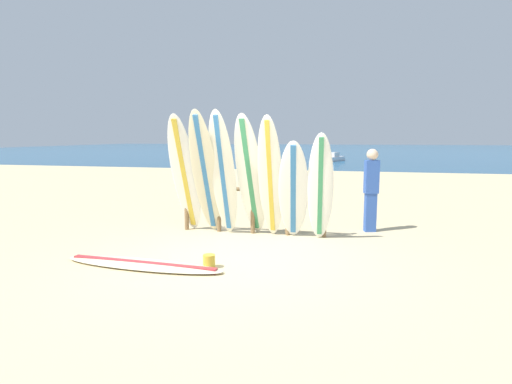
% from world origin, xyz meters
% --- Properties ---
extents(ground_plane, '(120.00, 120.00, 0.00)m').
position_xyz_m(ground_plane, '(0.00, 0.00, 0.00)').
color(ground_plane, '#D3BC8C').
extents(ocean_water, '(120.00, 80.00, 0.01)m').
position_xyz_m(ocean_water, '(0.00, 58.00, 0.00)').
color(ocean_water, '#1E5984').
rests_on(ocean_water, ground).
extents(surfboard_rack, '(3.03, 0.09, 1.07)m').
position_xyz_m(surfboard_rack, '(-0.20, 1.93, 0.65)').
color(surfboard_rack, olive).
rests_on(surfboard_rack, ground).
extents(surfboard_leaning_far_left, '(0.62, 0.95, 2.45)m').
position_xyz_m(surfboard_leaning_far_left, '(-1.56, 1.64, 1.22)').
color(surfboard_leaning_far_left, white).
rests_on(surfboard_leaning_far_left, ground).
extents(surfboard_leaning_left, '(0.54, 1.13, 2.51)m').
position_xyz_m(surfboard_leaning_left, '(-1.07, 1.50, 1.26)').
color(surfboard_leaning_left, beige).
rests_on(surfboard_leaning_left, ground).
extents(surfboard_leaning_center_left, '(0.52, 0.90, 2.51)m').
position_xyz_m(surfboard_leaning_center_left, '(-0.70, 1.50, 1.25)').
color(surfboard_leaning_center_left, white).
rests_on(surfboard_leaning_center_left, ground).
extents(surfboard_leaning_center, '(0.70, 0.94, 2.44)m').
position_xyz_m(surfboard_leaning_center, '(-0.19, 1.67, 1.22)').
color(surfboard_leaning_center, white).
rests_on(surfboard_leaning_center, ground).
extents(surfboard_leaning_center_right, '(0.49, 0.79, 2.40)m').
position_xyz_m(surfboard_leaning_center_right, '(0.23, 1.59, 1.20)').
color(surfboard_leaning_center_right, white).
rests_on(surfboard_leaning_center_right, ground).
extents(surfboard_leaning_right, '(0.64, 0.73, 1.93)m').
position_xyz_m(surfboard_leaning_right, '(0.68, 1.63, 0.97)').
color(surfboard_leaning_right, white).
rests_on(surfboard_leaning_right, ground).
extents(surfboard_leaning_far_right, '(0.53, 0.59, 2.08)m').
position_xyz_m(surfboard_leaning_far_right, '(1.20, 1.62, 1.04)').
color(surfboard_leaning_far_right, white).
rests_on(surfboard_leaning_far_right, ground).
extents(surfboard_lying_on_sand, '(2.69, 0.70, 0.08)m').
position_xyz_m(surfboard_lying_on_sand, '(-1.35, -0.59, 0.04)').
color(surfboard_lying_on_sand, beige).
rests_on(surfboard_lying_on_sand, ground).
extents(beachgoer_standing, '(0.32, 0.25, 1.74)m').
position_xyz_m(beachgoer_standing, '(2.18, 2.64, 0.96)').
color(beachgoer_standing, '#3359B2').
rests_on(beachgoer_standing, ground).
extents(small_boat_offshore, '(1.73, 2.85, 0.71)m').
position_xyz_m(small_boat_offshore, '(0.39, 27.76, 0.26)').
color(small_boat_offshore, silver).
rests_on(small_boat_offshore, ocean_water).
extents(sand_bucket, '(0.18, 0.18, 0.21)m').
position_xyz_m(sand_bucket, '(-0.32, -0.42, 0.10)').
color(sand_bucket, gold).
rests_on(sand_bucket, ground).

